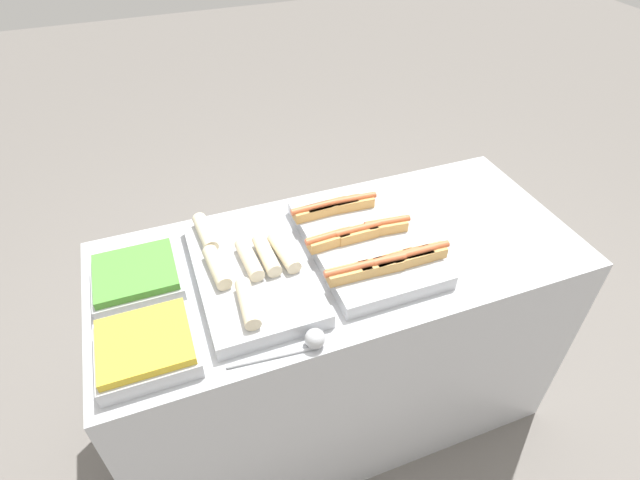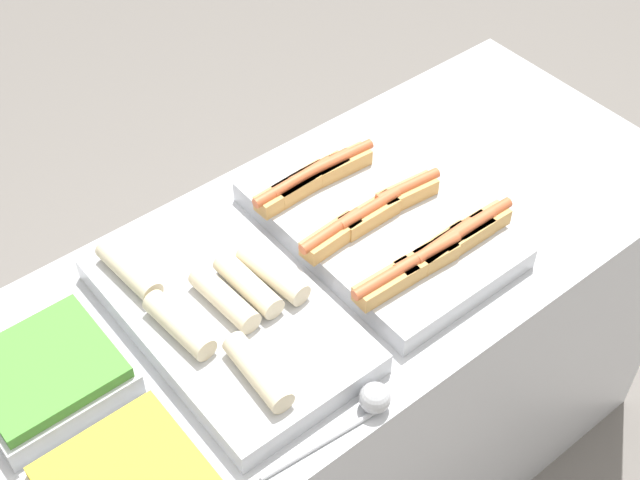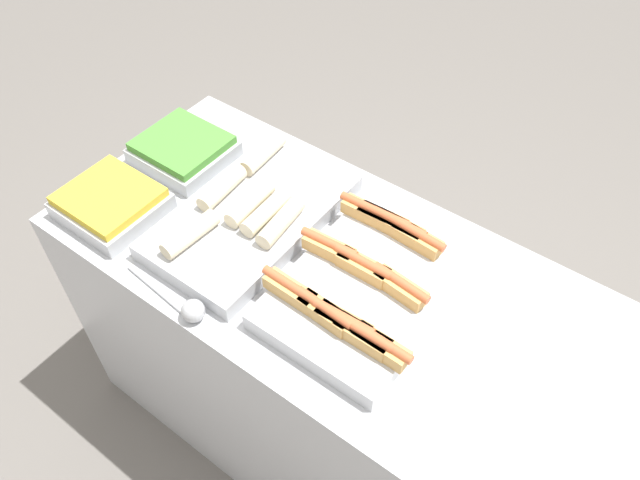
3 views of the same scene
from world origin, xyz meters
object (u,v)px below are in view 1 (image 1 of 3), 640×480
tray_side_front (146,348)px  tray_side_back (137,278)px  tray_wraps (250,269)px  serving_spoon_near (310,341)px  tray_hotdogs (364,240)px

tray_side_front → tray_side_back: bearing=90.0°
tray_wraps → serving_spoon_near: 0.33m
serving_spoon_near → tray_wraps: bearing=104.3°
tray_side_front → tray_hotdogs: bearing=15.2°
tray_side_back → serving_spoon_near: bearing=-44.0°
tray_hotdogs → serving_spoon_near: tray_hotdogs is taller
tray_hotdogs → tray_side_back: bearing=173.5°
tray_hotdogs → tray_side_back: 0.71m
tray_side_front → serving_spoon_near: 0.42m
tray_hotdogs → tray_side_front: 0.73m
tray_wraps → tray_side_back: 0.34m
tray_hotdogs → serving_spoon_near: bearing=-133.8°
tray_side_front → tray_side_back: (0.00, 0.27, 0.00)m
tray_wraps → tray_side_back: (-0.33, 0.08, 0.00)m
tray_wraps → serving_spoon_near: (0.08, -0.32, -0.01)m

